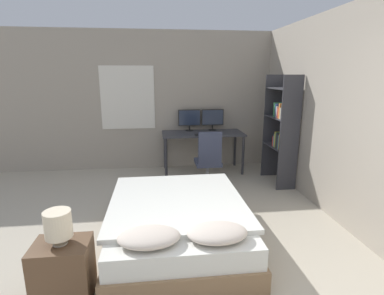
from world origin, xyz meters
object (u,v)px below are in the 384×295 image
at_px(monitor_right, 213,118).
at_px(bookshelf, 282,126).
at_px(nightstand, 64,272).
at_px(office_chair, 208,166).
at_px(monitor_left, 189,119).
at_px(desk, 203,137).
at_px(bedside_lamp, 58,225).
at_px(computer_mouse, 219,134).
at_px(bed, 178,223).
at_px(keyboard, 205,135).

bearing_deg(monitor_right, bookshelf, -47.75).
relative_size(nightstand, bookshelf, 0.28).
distance_m(monitor_right, office_chair, 1.29).
distance_m(monitor_left, monitor_right, 0.47).
xyz_separation_m(desk, office_chair, (-0.03, -0.84, -0.32)).
distance_m(bedside_lamp, office_chair, 3.00).
height_order(bedside_lamp, desk, bedside_lamp).
xyz_separation_m(monitor_right, office_chair, (-0.27, -1.08, -0.65)).
bearing_deg(monitor_right, desk, -133.81).
bearing_deg(bookshelf, nightstand, -139.99).
distance_m(nightstand, monitor_right, 4.11).
distance_m(monitor_right, bookshelf, 1.47).
distance_m(nightstand, bedside_lamp, 0.43).
relative_size(monitor_left, computer_mouse, 6.33).
height_order(bedside_lamp, bookshelf, bookshelf).
relative_size(office_chair, bookshelf, 0.52).
bearing_deg(office_chair, desk, 87.65).
relative_size(bed, bedside_lamp, 6.70).
height_order(bed, computer_mouse, computer_mouse).
relative_size(monitor_right, bookshelf, 0.24).
distance_m(bed, keyboard, 2.46).
height_order(nightstand, computer_mouse, computer_mouse).
bearing_deg(desk, keyboard, -90.00).
bearing_deg(bed, keyboard, 73.52).
xyz_separation_m(desk, monitor_left, (-0.23, 0.24, 0.33)).
xyz_separation_m(monitor_right, computer_mouse, (0.04, -0.48, -0.22)).
bearing_deg(monitor_left, computer_mouse, -43.53).
distance_m(bedside_lamp, desk, 3.72).
distance_m(monitor_right, keyboard, 0.58).
distance_m(bed, monitor_right, 3.03).
relative_size(nightstand, monitor_left, 1.18).
relative_size(monitor_left, bookshelf, 0.24).
xyz_separation_m(bedside_lamp, monitor_right, (1.94, 3.55, 0.32)).
bearing_deg(monitor_left, desk, -46.19).
bearing_deg(computer_mouse, nightstand, -122.83).
relative_size(nightstand, keyboard, 1.41).
bearing_deg(monitor_right, monitor_left, 180.00).
bearing_deg(bed, office_chair, 69.22).
distance_m(desk, monitor_right, 0.47).
bearing_deg(office_chair, bedside_lamp, -124.07).
bearing_deg(keyboard, bedside_lamp, -119.05).
xyz_separation_m(monitor_right, keyboard, (-0.23, -0.48, -0.23)).
bearing_deg(desk, monitor_right, 46.19).
relative_size(bed, monitor_right, 4.37).
relative_size(bedside_lamp, bookshelf, 0.15).
bearing_deg(nightstand, bed, 36.74).
height_order(bed, monitor_right, monitor_right).
height_order(keyboard, bookshelf, bookshelf).
xyz_separation_m(bedside_lamp, monitor_left, (1.47, 3.55, 0.32)).
height_order(keyboard, computer_mouse, computer_mouse).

